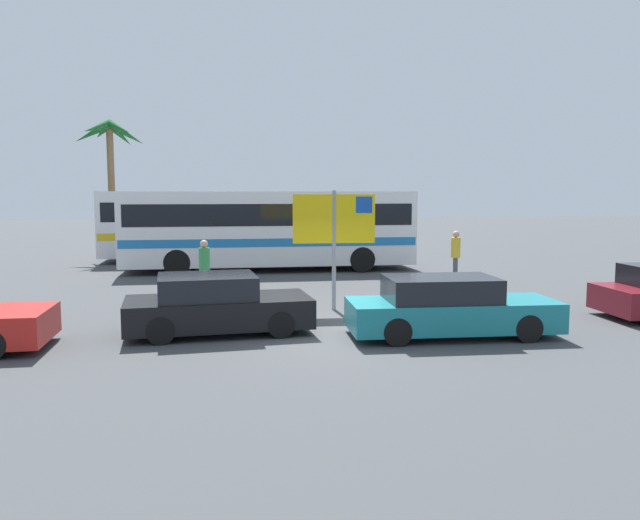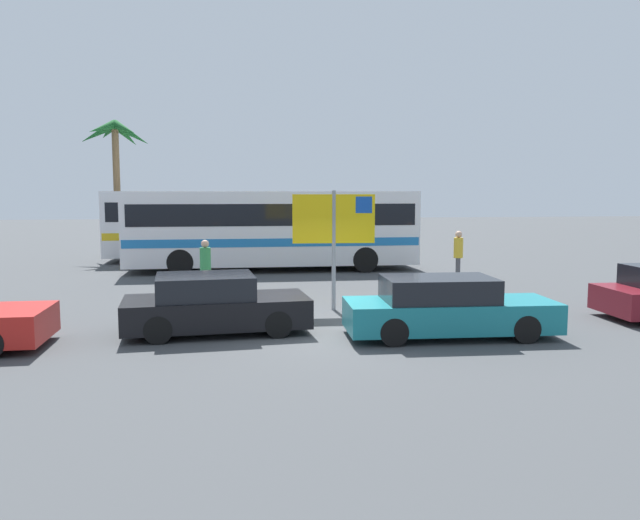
# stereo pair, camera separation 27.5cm
# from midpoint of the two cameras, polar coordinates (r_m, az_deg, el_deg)

# --- Properties ---
(ground) EXTENTS (120.00, 120.00, 0.00)m
(ground) POSITION_cam_midpoint_polar(r_m,az_deg,el_deg) (14.43, 1.71, -6.50)
(ground) COLOR #424447
(bus_front_coach) EXTENTS (11.50, 2.65, 3.17)m
(bus_front_coach) POSITION_cam_midpoint_polar(r_m,az_deg,el_deg) (25.43, -4.02, 3.08)
(bus_front_coach) COLOR white
(bus_front_coach) RESTS_ON ground
(bus_rear_coach) EXTENTS (11.50, 2.65, 3.17)m
(bus_rear_coach) POSITION_cam_midpoint_polar(r_m,az_deg,el_deg) (29.33, -7.42, 3.47)
(bus_rear_coach) COLOR white
(bus_rear_coach) RESTS_ON ground
(ferry_sign) EXTENTS (2.20, 0.17, 3.20)m
(ferry_sign) POSITION_cam_midpoint_polar(r_m,az_deg,el_deg) (16.80, 1.89, 3.32)
(ferry_sign) COLOR gray
(ferry_sign) RESTS_ON ground
(car_teal) EXTENTS (4.61, 1.81, 1.32)m
(car_teal) POSITION_cam_midpoint_polar(r_m,az_deg,el_deg) (14.13, 11.94, -4.28)
(car_teal) COLOR #19757F
(car_teal) RESTS_ON ground
(car_black) EXTENTS (4.24, 2.18, 1.32)m
(car_black) POSITION_cam_midpoint_polar(r_m,az_deg,el_deg) (14.40, -9.06, -4.03)
(car_black) COLOR black
(car_black) RESTS_ON ground
(pedestrian_by_bus) EXTENTS (0.32, 0.32, 1.81)m
(pedestrian_by_bus) POSITION_cam_midpoint_polar(r_m,az_deg,el_deg) (22.42, 12.73, 0.70)
(pedestrian_by_bus) COLOR #4C4C51
(pedestrian_by_bus) RESTS_ON ground
(pedestrian_near_sign) EXTENTS (0.32, 0.32, 1.76)m
(pedestrian_near_sign) POSITION_cam_midpoint_polar(r_m,az_deg,el_deg) (18.84, -9.91, -0.37)
(pedestrian_near_sign) COLOR #1E2347
(pedestrian_near_sign) RESTS_ON ground
(palm_tree_seaside) EXTENTS (3.31, 3.24, 6.53)m
(palm_tree_seaside) POSITION_cam_midpoint_polar(r_m,az_deg,el_deg) (31.85, -17.74, 9.75)
(palm_tree_seaside) COLOR brown
(palm_tree_seaside) RESTS_ON ground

